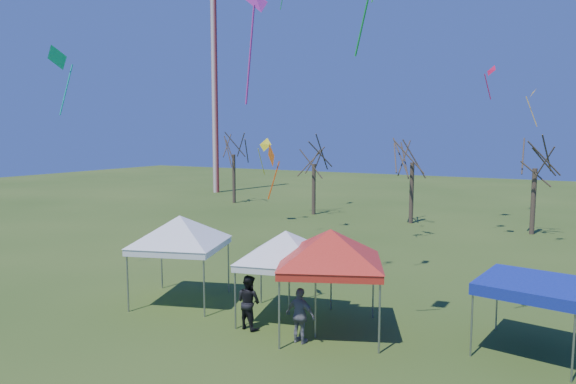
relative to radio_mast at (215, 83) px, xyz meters
The scene contains 18 objects.
ground 45.78m from the radio_mast, 50.53° to the right, with size 140.00×140.00×0.00m, color #314B18.
radio_mast is the anchor object (origin of this frame).
tree_0 11.45m from the radio_mast, 42.77° to the right, with size 3.83×3.83×8.44m.
tree_1 20.72m from the radio_mast, 28.48° to the right, with size 3.42×3.42×7.54m.
tree_2 28.08m from the radio_mast, 20.57° to the right, with size 3.71×3.71×8.18m.
tree_3 36.04m from the radio_mast, 16.31° to the right, with size 3.59×3.59×7.91m.
tent_white_west 40.51m from the radio_mast, 55.18° to the right, with size 4.40×4.40×4.09m.
tent_white_mid 43.09m from the radio_mast, 49.67° to the right, with size 4.20×4.20×3.81m.
tent_red 44.60m from the radio_mast, 48.06° to the right, with size 4.38×4.38×4.16m.
tent_blue 48.09m from the radio_mast, 41.27° to the right, with size 3.33×3.33×2.31m.
person_grey 45.80m from the radio_mast, 49.62° to the right, with size 1.08×0.45×1.84m, color slate.
person_dark 44.26m from the radio_mast, 51.62° to the right, with size 0.92×0.72×1.90m, color black.
kite_22 36.57m from the radio_mast, 21.55° to the right, with size 0.74×0.76×2.31m.
kite_13 23.09m from the radio_mast, 43.53° to the right, with size 1.15×0.80×2.82m.
kite_19 35.01m from the radio_mast, 25.15° to the right, with size 0.87×0.87×2.04m.
kite_1 41.62m from the radio_mast, 50.13° to the right, with size 0.80×0.78×2.09m.
kite_14 35.17m from the radio_mast, 64.92° to the right, with size 1.31×0.90×3.28m.
kite_5 44.92m from the radio_mast, 51.54° to the right, with size 0.98×1.24×3.50m.
Camera 1 is at (8.13, -14.02, 6.79)m, focal length 32.00 mm.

